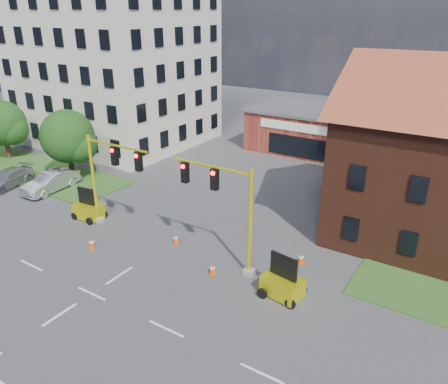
# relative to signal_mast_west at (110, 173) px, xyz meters

# --- Properties ---
(ground) EXTENTS (120.00, 120.00, 0.00)m
(ground) POSITION_rel_signal_mast_west_xyz_m (4.36, -6.00, -3.92)
(ground) COLOR #464648
(ground) RESTS_ON ground
(grass_verge_nw) EXTENTS (22.00, 6.00, 0.08)m
(grass_verge_nw) POSITION_rel_signal_mast_west_xyz_m (-15.64, 4.00, -3.88)
(grass_verge_nw) COLOR #2A4C1C
(grass_verge_nw) RESTS_ON ground
(lane_markings) EXTENTS (60.00, 36.00, 0.01)m
(lane_markings) POSITION_rel_signal_mast_west_xyz_m (4.36, -9.00, -3.91)
(lane_markings) COLOR white
(lane_markings) RESTS_ON ground
(office_block) EXTENTS (18.40, 15.40, 20.60)m
(office_block) POSITION_rel_signal_mast_west_xyz_m (-15.64, 15.91, 6.39)
(office_block) COLOR silver
(office_block) RESTS_ON ground
(brick_shop) EXTENTS (12.40, 8.40, 4.30)m
(brick_shop) POSITION_rel_signal_mast_west_xyz_m (4.36, 23.99, -1.76)
(brick_shop) COLOR maroon
(brick_shop) RESTS_ON ground
(tree_large) EXTENTS (7.29, 6.94, 9.36)m
(tree_large) POSITION_rel_signal_mast_west_xyz_m (11.21, 21.08, 1.72)
(tree_large) COLOR #382014
(tree_large) RESTS_ON ground
(tree_nw_front) EXTENTS (4.67, 4.45, 6.09)m
(tree_nw_front) POSITION_rel_signal_mast_west_xyz_m (-9.42, 4.58, -0.23)
(tree_nw_front) COLOR #382014
(tree_nw_front) RESTS_ON ground
(tree_nw_rear) EXTENTS (4.52, 4.31, 5.70)m
(tree_nw_rear) POSITION_rel_signal_mast_west_xyz_m (-19.43, 5.08, -0.53)
(tree_nw_rear) COLOR #382014
(tree_nw_rear) RESTS_ON ground
(signal_mast_west) EXTENTS (5.30, 0.60, 6.20)m
(signal_mast_west) POSITION_rel_signal_mast_west_xyz_m (0.00, 0.00, 0.00)
(signal_mast_west) COLOR gray
(signal_mast_west) RESTS_ON ground
(signal_mast_east) EXTENTS (5.30, 0.60, 6.20)m
(signal_mast_east) POSITION_rel_signal_mast_west_xyz_m (8.71, 0.00, 0.00)
(signal_mast_east) COLOR gray
(signal_mast_east) RESTS_ON ground
(trailer_west) EXTENTS (2.06, 1.48, 2.21)m
(trailer_west) POSITION_rel_signal_mast_west_xyz_m (-2.55, 0.03, -3.23)
(trailer_west) COLOR yellow
(trailer_west) RESTS_ON ground
(trailer_east) EXTENTS (2.21, 1.66, 2.29)m
(trailer_east) POSITION_rel_signal_mast_west_xyz_m (12.78, -0.83, -3.21)
(trailer_east) COLOR yellow
(trailer_east) RESTS_ON ground
(cone_a) EXTENTS (0.40, 0.40, 0.70)m
(cone_a) POSITION_rel_signal_mast_west_xyz_m (0.77, -2.72, -3.58)
(cone_a) COLOR #D7430B
(cone_a) RESTS_ON ground
(cone_b) EXTENTS (0.40, 0.40, 0.70)m
(cone_b) POSITION_rel_signal_mast_west_xyz_m (4.82, 0.49, -3.58)
(cone_b) COLOR #D7430B
(cone_b) RESTS_ON ground
(cone_c) EXTENTS (0.40, 0.40, 0.70)m
(cone_c) POSITION_rel_signal_mast_west_xyz_m (8.67, -1.13, -3.58)
(cone_c) COLOR #D7430B
(cone_c) RESTS_ON ground
(cone_d) EXTENTS (0.40, 0.40, 0.70)m
(cone_d) POSITION_rel_signal_mast_west_xyz_m (12.36, 2.58, -3.58)
(cone_d) COLOR #D7430B
(cone_d) RESTS_ON ground
(pickup_white) EXTENTS (6.52, 4.21, 1.67)m
(pickup_white) POSITION_rel_signal_mast_west_xyz_m (14.11, 9.19, -3.08)
(pickup_white) COLOR white
(pickup_white) RESTS_ON ground
(sedan_silver_front) EXTENTS (2.02, 4.96, 1.60)m
(sedan_silver_front) POSITION_rel_signal_mast_west_xyz_m (-9.08, 1.91, -3.12)
(sedan_silver_front) COLOR #9B9DA2
(sedan_silver_front) RESTS_ON ground
(sedan_silver_rear) EXTENTS (2.89, 5.08, 1.39)m
(sedan_silver_rear) POSITION_rel_signal_mast_west_xyz_m (-12.90, 0.53, -3.23)
(sedan_silver_rear) COLOR #9B9DA2
(sedan_silver_rear) RESTS_ON ground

